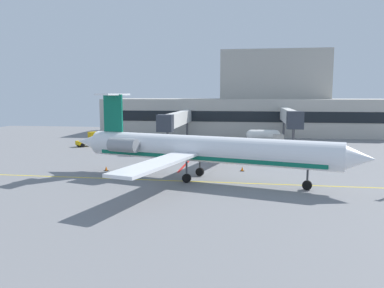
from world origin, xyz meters
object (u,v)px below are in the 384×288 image
(belt_loader, at_px, (274,141))
(fuel_tank, at_px, (263,135))
(regional_jet, at_px, (201,149))
(baggage_tug, at_px, (90,140))
(pushback_tractor, at_px, (138,147))

(belt_loader, bearing_deg, fuel_tank, 104.36)
(regional_jet, bearing_deg, baggage_tug, 133.68)
(pushback_tractor, bearing_deg, regional_jet, -54.49)
(regional_jet, height_order, pushback_tractor, regional_jet)
(regional_jet, distance_m, belt_loader, 28.98)
(baggage_tug, xyz_separation_m, fuel_tank, (29.86, 10.32, 0.23))
(pushback_tractor, distance_m, belt_loader, 23.54)
(baggage_tug, height_order, pushback_tractor, baggage_tug)
(baggage_tug, relative_size, fuel_tank, 0.63)
(belt_loader, bearing_deg, baggage_tug, -172.85)
(baggage_tug, distance_m, pushback_tractor, 12.74)
(regional_jet, xyz_separation_m, pushback_tractor, (-11.76, 16.48, -2.35))
(pushback_tractor, relative_size, fuel_tank, 0.71)
(regional_jet, height_order, baggage_tug, regional_jet)
(belt_loader, height_order, fuel_tank, fuel_tank)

